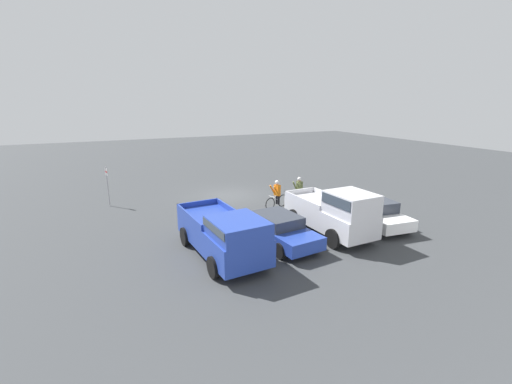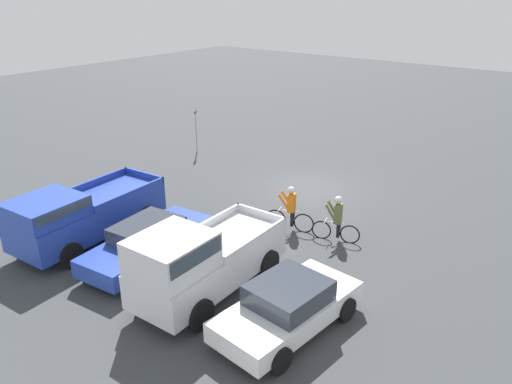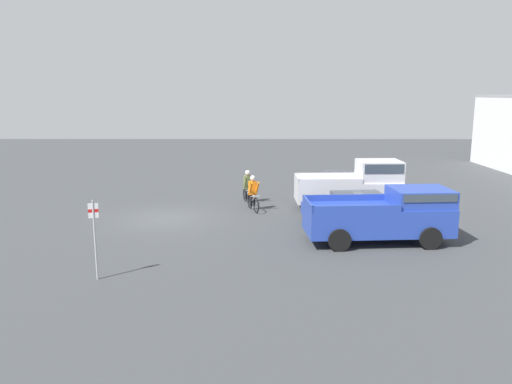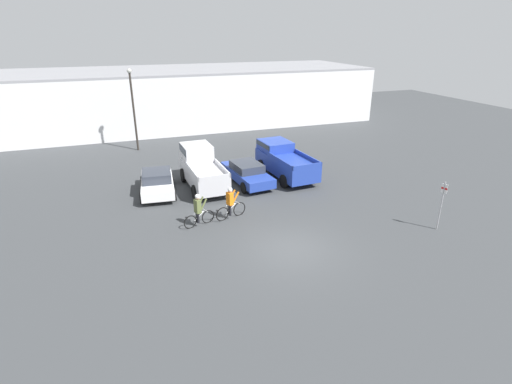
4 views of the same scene
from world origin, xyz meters
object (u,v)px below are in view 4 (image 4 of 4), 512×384
pickup_truck_0 (201,167)px  pickup_truck_1 (284,160)px  fire_lane_sign (442,201)px  sedan_0 (157,182)px  cyclist_0 (230,203)px  cyclist_1 (198,210)px  sedan_1 (247,173)px  lamppost (133,103)px

pickup_truck_0 → pickup_truck_1: 5.59m
fire_lane_sign → pickup_truck_1: bearing=112.0°
sedan_0 → pickup_truck_0: bearing=6.9°
cyclist_0 → cyclist_1: bearing=-170.7°
sedan_1 → lamppost: bearing=120.3°
pickup_truck_1 → fire_lane_sign: 10.64m
pickup_truck_1 → cyclist_1: (-6.98, -5.45, -0.23)m
pickup_truck_0 → cyclist_0: (0.36, -5.13, -0.37)m
pickup_truck_1 → cyclist_1: pickup_truck_1 is taller
lamppost → pickup_truck_0: bearing=-72.0°
pickup_truck_0 → lamppost: 10.49m
pickup_truck_1 → cyclist_0: pickup_truck_1 is taller
pickup_truck_1 → fire_lane_sign: (3.98, -9.86, 0.40)m
pickup_truck_0 → fire_lane_sign: bearing=-45.8°
pickup_truck_0 → pickup_truck_1: (5.59, 0.03, -0.13)m
sedan_0 → cyclist_0: bearing=-56.7°
pickup_truck_0 → lamppost: (-3.14, 9.68, 2.55)m
sedan_0 → cyclist_1: bearing=-74.7°
sedan_0 → lamppost: (-0.36, 10.02, 3.08)m
sedan_0 → pickup_truck_1: size_ratio=0.79×
sedan_0 → sedan_1: size_ratio=0.90×
sedan_1 → fire_lane_sign: fire_lane_sign is taller
lamppost → sedan_1: bearing=-59.7°
fire_lane_sign → lamppost: size_ratio=0.39×
cyclist_0 → fire_lane_sign: 10.36m
pickup_truck_0 → cyclist_1: pickup_truck_0 is taller
lamppost → cyclist_1: bearing=-83.4°
sedan_1 → cyclist_0: bearing=-118.1°
sedan_0 → pickup_truck_0: 2.85m
pickup_truck_1 → cyclist_1: 8.86m
pickup_truck_0 → cyclist_0: pickup_truck_0 is taller
pickup_truck_1 → fire_lane_sign: size_ratio=2.24×
sedan_1 → fire_lane_sign: 11.53m
pickup_truck_0 → fire_lane_sign: (9.56, -9.83, 0.27)m
sedan_0 → cyclist_1: (1.39, -5.08, 0.16)m
sedan_1 → pickup_truck_1: bearing=11.2°
sedan_1 → fire_lane_sign: (6.75, -9.31, 0.81)m
cyclist_0 → pickup_truck_1: bearing=44.6°
cyclist_0 → pickup_truck_0: bearing=94.0°
pickup_truck_1 → lamppost: 13.29m
pickup_truck_1 → cyclist_1: size_ratio=3.21×
pickup_truck_1 → lamppost: size_ratio=0.87×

